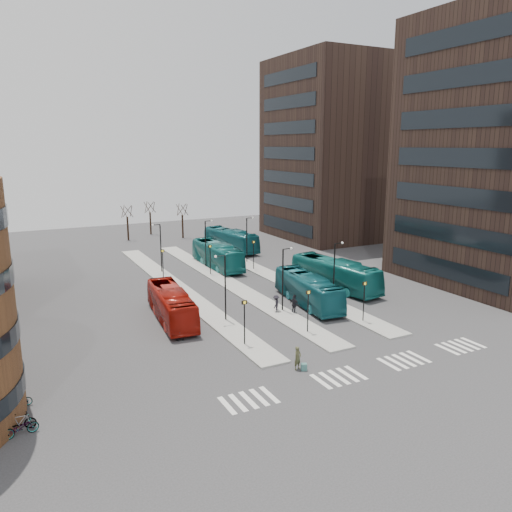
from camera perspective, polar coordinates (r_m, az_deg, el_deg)
name	(u,v)px	position (r m, az deg, el deg)	size (l,w,h in m)	color
ground	(389,399)	(33.99, 15.01, -15.53)	(160.00, 160.00, 0.00)	#303033
island_left	(178,288)	(56.68, -8.95, -3.67)	(2.50, 45.00, 0.15)	gray
island_mid	(227,282)	(58.73, -3.38, -2.96)	(2.50, 45.00, 0.15)	gray
island_right	(271,276)	(61.30, 1.75, -2.28)	(2.50, 45.00, 0.15)	gray
suitcase	(304,367)	(36.67, 5.49, -12.51)	(0.41, 0.33, 0.52)	navy
red_bus	(171,304)	(46.50, -9.67, -5.48)	(2.54, 10.84, 3.02)	#9F150C
teal_bus_a	(308,290)	(50.61, 5.95, -3.83)	(2.59, 11.07, 3.08)	#135660
teal_bus_b	(217,255)	(65.73, -4.46, 0.11)	(2.75, 11.77, 3.28)	#146766
teal_bus_c	(335,274)	(56.46, 9.01, -2.04)	(2.83, 12.08, 3.36)	#146563
teal_bus_d	(231,240)	(76.25, -2.89, 1.86)	(2.74, 11.73, 3.27)	#13565F
traveller	(298,358)	(36.55, 4.78, -11.54)	(0.63, 0.41, 1.73)	#44462A
commuter_a	(178,331)	(41.93, -8.87, -8.41)	(0.84, 0.65, 1.72)	black
commuter_b	(294,304)	(47.86, 4.41, -5.53)	(1.10, 0.46, 1.88)	black
commuter_c	(276,304)	(48.18, 2.30, -5.47)	(1.12, 0.64, 1.73)	black
bicycle_near	(20,428)	(31.91, -25.33, -17.31)	(0.67, 1.91, 1.01)	gray
bicycle_mid	(20,422)	(32.45, -25.38, -16.76)	(0.49, 1.74, 1.04)	gray
bicycle_far	(18,400)	(35.13, -25.57, -14.63)	(0.58, 1.65, 0.87)	gray
crosswalk_stripes	(370,369)	(37.70, 12.88, -12.48)	(22.35, 2.40, 0.01)	silver
tower_far	(337,150)	(89.11, 9.27, 11.90)	(20.12, 20.00, 30.00)	#31221B
sign_poles	(250,277)	(51.83, -0.68, -2.37)	(12.45, 22.12, 3.65)	black
lamp_posts	(239,255)	(56.37, -2.01, 0.07)	(14.04, 20.24, 6.12)	black
bare_trees	(154,222)	(88.64, -11.62, 3.84)	(10.97, 8.14, 5.90)	black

